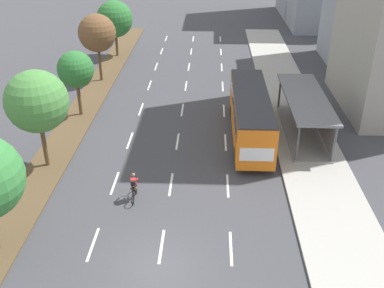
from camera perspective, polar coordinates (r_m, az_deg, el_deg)
ground_plane at (r=22.09m, az=-4.32°, el=-15.38°), size 140.00×140.00×0.00m
median_strip at (r=40.35m, az=-13.02°, el=5.39°), size 2.60×52.00×0.12m
sidewalk_right at (r=39.55m, az=12.44°, el=5.01°), size 4.50×52.00×0.15m
lane_divider_left at (r=38.04m, az=-6.53°, el=4.45°), size 0.14×48.04×0.01m
lane_divider_center at (r=37.67m, az=-1.25°, el=4.38°), size 0.14×48.04×0.01m
lane_divider_right at (r=37.62m, az=4.10°, el=4.28°), size 0.14×48.04×0.01m
bus_shelter at (r=33.96m, az=14.59°, el=4.12°), size 2.90×9.83×2.86m
bus at (r=32.58m, az=7.48°, el=4.16°), size 2.54×11.29×3.37m
cyclist at (r=26.13m, az=-7.43°, el=-5.55°), size 0.46×1.82×1.71m
median_tree_second at (r=29.01m, az=-19.21°, el=5.13°), size 3.90×3.90×6.44m
median_tree_third at (r=36.37m, az=-14.64°, el=9.19°), size 2.86×2.86×5.25m
median_tree_fourth at (r=43.67m, az=-12.03°, el=13.67°), size 3.52×3.52×6.35m
median_tree_fifth at (r=51.45m, az=-9.85°, el=15.44°), size 3.97×3.97×6.08m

